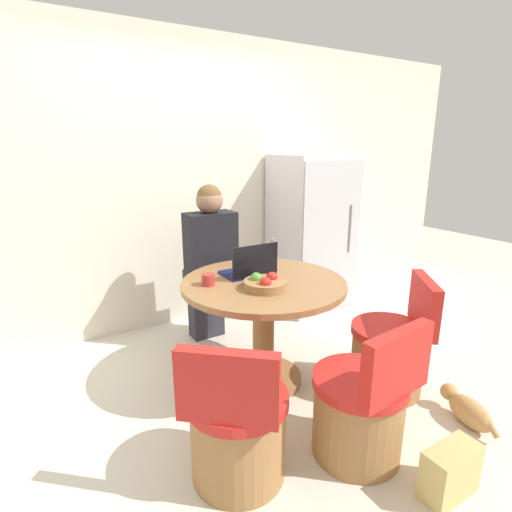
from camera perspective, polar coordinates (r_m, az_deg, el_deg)
ground_plane at (r=2.91m, az=1.27°, el=-18.86°), size 12.00×12.00×0.00m
wall_back at (r=3.73m, az=-10.89°, el=9.99°), size 7.00×0.06×2.60m
refrigerator at (r=4.12m, az=7.92°, el=3.27°), size 0.73×0.65×1.56m
dining_table at (r=2.77m, az=1.08°, el=-7.94°), size 1.11×1.11×0.76m
chair_near_camera at (r=2.36m, az=14.75°, el=-20.56°), size 0.51×0.51×0.81m
chair_near_right_corner at (r=2.96m, az=18.63°, el=-12.97°), size 0.58×0.58×0.81m
chair_near_left_corner at (r=2.17m, az=-2.68°, el=-23.59°), size 0.58×0.58×0.81m
person_seated at (r=3.33m, az=-6.73°, el=-0.19°), size 0.40×0.37×1.35m
laptop at (r=2.80m, az=-0.88°, el=-1.78°), size 0.35×0.24×0.23m
fruit_bowl at (r=2.54m, az=1.30°, el=-3.94°), size 0.28×0.28×0.10m
coffee_cup at (r=2.62m, az=-6.85°, el=-3.37°), size 0.09×0.09×0.08m
bottle at (r=2.96m, az=2.41°, el=-0.03°), size 0.07×0.07×0.22m
cat at (r=2.91m, az=27.97°, el=-18.82°), size 0.21×0.43×0.17m
handbag at (r=2.37m, az=25.98°, el=-25.96°), size 0.30×0.14×0.26m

